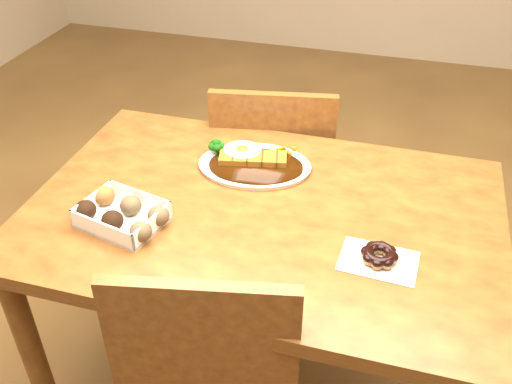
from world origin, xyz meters
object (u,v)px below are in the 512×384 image
(donut_box, at_px, (122,214))
(table, at_px, (263,238))
(katsu_curry_plate, at_px, (253,162))
(pon_de_ring, at_px, (379,256))
(chair_far, at_px, (274,177))

(donut_box, bearing_deg, table, 25.35)
(katsu_curry_plate, distance_m, donut_box, 0.41)
(katsu_curry_plate, bearing_deg, table, -66.22)
(katsu_curry_plate, xyz_separation_m, pon_de_ring, (0.38, -0.30, 0.00))
(chair_far, xyz_separation_m, pon_de_ring, (0.41, -0.66, 0.29))
(chair_far, xyz_separation_m, donut_box, (-0.21, -0.69, 0.30))
(katsu_curry_plate, relative_size, donut_box, 1.43)
(table, bearing_deg, katsu_curry_plate, 113.78)
(chair_far, bearing_deg, katsu_curry_plate, 83.83)
(table, xyz_separation_m, chair_far, (-0.10, 0.54, -0.17))
(pon_de_ring, bearing_deg, table, 158.66)
(table, relative_size, pon_de_ring, 6.63)
(donut_box, bearing_deg, pon_de_ring, 2.87)
(katsu_curry_plate, relative_size, pon_de_ring, 1.87)
(table, distance_m, donut_box, 0.37)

